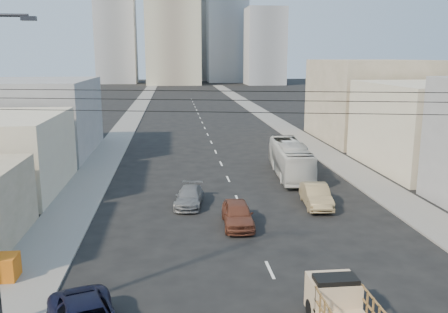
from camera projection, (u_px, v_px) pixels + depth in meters
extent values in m
cube|color=slate|center=(132.00, 117.00, 82.66)|extent=(3.50, 180.00, 0.12)
cube|color=slate|center=(265.00, 115.00, 85.13)|extent=(3.50, 180.00, 0.12)
cube|color=silver|center=(270.00, 270.00, 23.60)|extent=(0.15, 2.00, 0.01)
cube|color=silver|center=(250.00, 227.00, 29.43)|extent=(0.15, 2.00, 0.01)
cube|color=silver|center=(237.00, 199.00, 35.27)|extent=(0.15, 2.00, 0.01)
cube|color=silver|center=(228.00, 179.00, 41.11)|extent=(0.15, 2.00, 0.01)
cube|color=silver|center=(221.00, 164.00, 46.94)|extent=(0.15, 2.00, 0.01)
cube|color=silver|center=(216.00, 152.00, 52.78)|extent=(0.15, 2.00, 0.01)
cube|color=silver|center=(211.00, 142.00, 58.61)|extent=(0.15, 2.00, 0.01)
cube|color=silver|center=(208.00, 134.00, 64.45)|extent=(0.15, 2.00, 0.01)
cube|color=silver|center=(205.00, 128.00, 70.29)|extent=(0.15, 2.00, 0.01)
cube|color=silver|center=(202.00, 122.00, 76.12)|extent=(0.15, 2.00, 0.01)
cube|color=silver|center=(200.00, 118.00, 81.96)|extent=(0.15, 2.00, 0.01)
cube|color=silver|center=(198.00, 114.00, 87.79)|extent=(0.15, 2.00, 0.01)
cube|color=silver|center=(196.00, 110.00, 93.63)|extent=(0.15, 2.00, 0.01)
cube|color=silver|center=(195.00, 107.00, 99.46)|extent=(0.15, 2.00, 0.01)
cube|color=silver|center=(194.00, 104.00, 105.30)|extent=(0.15, 2.00, 0.01)
cube|color=silver|center=(193.00, 102.00, 111.14)|extent=(0.15, 2.00, 0.01)
cube|color=silver|center=(192.00, 99.00, 116.97)|extent=(0.15, 2.00, 0.01)
cube|color=tan|center=(333.00, 296.00, 19.12)|extent=(1.90, 1.60, 1.50)
cube|color=black|center=(336.00, 285.00, 18.75)|extent=(1.70, 0.90, 0.70)
cylinder|color=black|center=(311.00, 309.00, 19.24)|extent=(0.25, 0.76, 0.76)
cylinder|color=black|center=(351.00, 306.00, 19.42)|extent=(0.25, 0.76, 0.76)
imported|color=silver|center=(290.00, 159.00, 42.00)|extent=(3.34, 10.83, 2.97)
imported|color=brown|center=(238.00, 214.00, 29.57)|extent=(1.97, 4.60, 1.55)
imported|color=#927C55|center=(316.00, 196.00, 33.49)|extent=(2.10, 4.88, 1.56)
imported|color=slate|center=(189.00, 197.00, 33.70)|extent=(2.47, 4.68, 1.29)
cube|color=#2D2D33|center=(29.00, 18.00, 16.29)|extent=(0.50, 0.25, 0.15)
cylinder|color=black|center=(316.00, 92.00, 15.35)|extent=(23.01, 5.02, 0.02)
cylinder|color=black|center=(316.00, 101.00, 15.41)|extent=(23.01, 5.02, 0.02)
cylinder|color=black|center=(315.00, 113.00, 15.50)|extent=(23.01, 5.02, 0.02)
cube|color=beige|center=(433.00, 126.00, 44.27)|extent=(11.00, 14.00, 8.00)
cube|color=gray|center=(369.00, 100.00, 59.68)|extent=(12.00, 16.00, 10.00)
cube|color=gray|center=(34.00, 117.00, 50.87)|extent=(12.00, 16.00, 8.00)
cube|color=tan|center=(172.00, 2.00, 174.53)|extent=(20.00, 20.00, 60.00)
cube|color=gray|center=(227.00, 32.00, 193.50)|extent=(16.00, 16.00, 40.00)
cube|color=gray|center=(116.00, 39.00, 184.64)|extent=(15.00, 15.00, 34.00)
cube|color=gray|center=(196.00, 29.00, 206.42)|extent=(18.00, 18.00, 44.00)
cube|color=gray|center=(265.00, 47.00, 176.55)|extent=(14.00, 14.00, 28.00)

